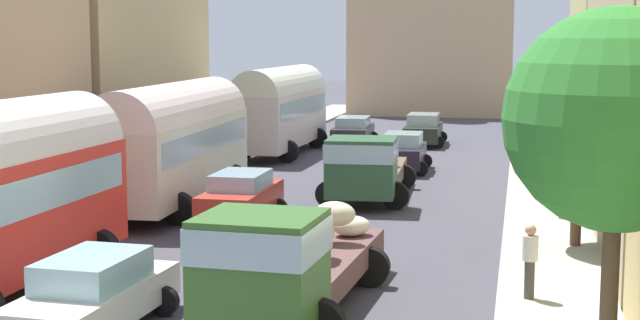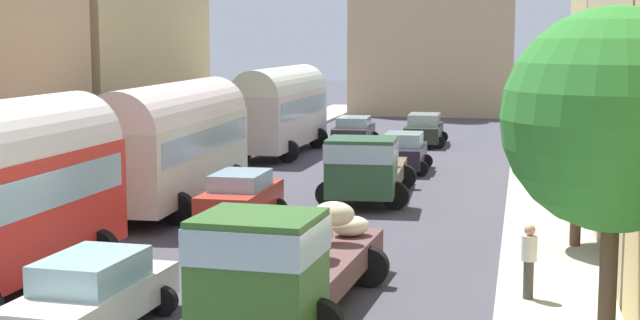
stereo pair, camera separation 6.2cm
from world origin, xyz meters
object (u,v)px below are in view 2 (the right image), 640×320
object	(u,v)px
cargo_truck_1	(367,167)
car_3	(241,198)
car_4	(354,131)
pedestrian_1	(529,259)
parked_bus_1	(174,138)
car_1	(424,130)
parked_bus_2	(281,106)
car_2	(92,294)
cargo_truck_0	(285,259)
pedestrian_0	(563,191)
car_0	(404,152)

from	to	relation	value
cargo_truck_1	car_3	size ratio (longest dim) A/B	1.71
car_4	pedestrian_1	distance (m)	28.99
parked_bus_1	cargo_truck_1	world-z (taller)	parked_bus_1
cargo_truck_1	car_1	bearing A→B (deg)	89.43
parked_bus_2	car_2	distance (m)	27.31
cargo_truck_1	car_3	world-z (taller)	cargo_truck_1
parked_bus_2	cargo_truck_0	distance (m)	26.54
pedestrian_1	car_3	bearing A→B (deg)	140.98
cargo_truck_0	cargo_truck_1	size ratio (longest dim) A/B	1.05
cargo_truck_0	pedestrian_1	distance (m)	5.22
car_2	pedestrian_0	distance (m)	15.71
car_3	cargo_truck_0	bearing A→B (deg)	-67.74
parked_bus_2	car_3	size ratio (longest dim) A/B	2.26
car_2	pedestrian_0	xyz separation A→B (m)	(9.20, 12.73, 0.23)
parked_bus_1	car_4	size ratio (longest dim) A/B	2.26
car_1	car_2	bearing A→B (deg)	-95.25
cargo_truck_1	car_4	world-z (taller)	cargo_truck_1
car_0	car_2	xyz separation A→B (m)	(-3.12, -22.51, -0.06)
cargo_truck_1	car_1	world-z (taller)	cargo_truck_1
cargo_truck_1	car_4	size ratio (longest dim) A/B	1.59
cargo_truck_1	pedestrian_0	bearing A→B (deg)	-20.21
car_4	pedestrian_0	distance (m)	20.98
cargo_truck_1	pedestrian_1	distance (m)	12.63
parked_bus_2	car_2	size ratio (longest dim) A/B	2.09
parked_bus_2	pedestrian_1	bearing A→B (deg)	-63.86
parked_bus_1	car_1	distance (m)	20.26
car_1	pedestrian_0	distance (m)	20.44
car_1	car_0	bearing A→B (deg)	-89.03
car_0	parked_bus_1	bearing A→B (deg)	-124.20
car_0	car_3	distance (m)	12.50
car_3	pedestrian_1	world-z (taller)	pedestrian_1
parked_bus_1	pedestrian_0	size ratio (longest dim) A/B	5.76
cargo_truck_0	pedestrian_1	size ratio (longest dim) A/B	4.26
pedestrian_0	pedestrian_1	world-z (taller)	pedestrian_1
cargo_truck_1	car_3	xyz separation A→B (m)	(-3.06, -4.62, -0.41)
cargo_truck_0	car_3	xyz separation A→B (m)	(-3.70, 9.05, -0.46)
parked_bus_1	cargo_truck_1	bearing A→B (deg)	18.88
cargo_truck_0	car_1	xyz separation A→B (m)	(-0.48, 30.77, -0.46)
car_3	parked_bus_2	bearing A→B (deg)	100.49
parked_bus_1	pedestrian_1	size ratio (longest dim) A/B	5.73
cargo_truck_1	car_0	distance (m)	7.44
pedestrian_0	parked_bus_2	bearing A→B (deg)	131.17
car_0	cargo_truck_0	bearing A→B (deg)	-89.15
parked_bus_2	car_0	bearing A→B (deg)	-35.17
cargo_truck_0	car_2	size ratio (longest dim) A/B	1.67
cargo_truck_0	cargo_truck_1	xyz separation A→B (m)	(-0.65, 13.66, -0.05)
car_0	pedestrian_0	size ratio (longest dim) A/B	2.20
car_0	car_3	size ratio (longest dim) A/B	0.93
car_1	car_2	size ratio (longest dim) A/B	1.00
cargo_truck_1	car_2	xyz separation A→B (m)	(-2.79, -15.09, -0.46)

